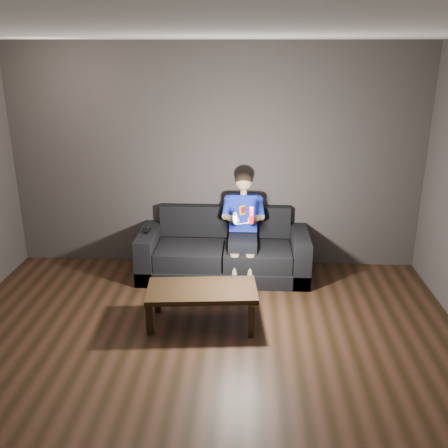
{
  "coord_description": "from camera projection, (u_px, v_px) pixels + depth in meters",
  "views": [
    {
      "loc": [
        0.4,
        -3.42,
        2.61
      ],
      "look_at": [
        0.15,
        1.55,
        0.85
      ],
      "focal_mm": 40.0,
      "sensor_mm": 36.0,
      "label": 1
    }
  ],
  "objects": [
    {
      "name": "child",
      "position": [
        243.0,
        220.0,
        5.85
      ],
      "size": [
        0.49,
        0.61,
        1.21
      ],
      "color": "black",
      "rests_on": "sofa"
    },
    {
      "name": "floor",
      "position": [
        196.0,
        383.0,
        4.11
      ],
      "size": [
        5.0,
        5.0,
        0.0
      ],
      "primitive_type": "plane",
      "color": "black",
      "rests_on": "ground"
    },
    {
      "name": "ceiling",
      "position": [
        189.0,
        33.0,
        3.21
      ],
      "size": [
        5.0,
        5.0,
        0.02
      ],
      "primitive_type": "cube",
      "color": "beige",
      "rests_on": "back_wall"
    },
    {
      "name": "sofa",
      "position": [
        224.0,
        254.0,
        6.05
      ],
      "size": [
        2.01,
        0.87,
        0.78
      ],
      "color": "black",
      "rests_on": "floor"
    },
    {
      "name": "wii_remote_black",
      "position": [
        147.0,
        231.0,
        5.92
      ],
      "size": [
        0.05,
        0.16,
        0.03
      ],
      "color": "black",
      "rests_on": "sofa"
    },
    {
      "name": "nunchuk_white",
      "position": [
        235.0,
        218.0,
        5.35
      ],
      "size": [
        0.07,
        0.09,
        0.14
      ],
      "color": "white",
      "rests_on": "child"
    },
    {
      "name": "back_wall",
      "position": [
        216.0,
        159.0,
        6.02
      ],
      "size": [
        5.0,
        0.04,
        2.7
      ],
      "primitive_type": "cube",
      "color": "#3D3734",
      "rests_on": "ground"
    },
    {
      "name": "wii_remote_red",
      "position": [
        252.0,
        215.0,
        5.33
      ],
      "size": [
        0.05,
        0.07,
        0.18
      ],
      "color": "#C40005",
      "rests_on": "child"
    },
    {
      "name": "coffee_table",
      "position": [
        202.0,
        293.0,
        4.89
      ],
      "size": [
        1.12,
        0.63,
        0.39
      ],
      "color": "black",
      "rests_on": "floor"
    }
  ]
}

